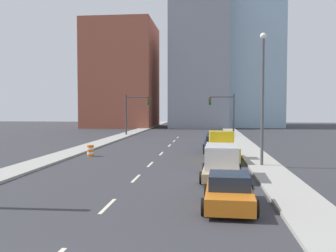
{
  "coord_description": "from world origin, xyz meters",
  "views": [
    {
      "loc": [
        4.16,
        -7.17,
        4.11
      ],
      "look_at": [
        -0.01,
        31.66,
        2.2
      ],
      "focal_mm": 40.0,
      "sensor_mm": 36.0,
      "label": 1
    }
  ],
  "objects": [
    {
      "name": "lane_stripe_at_26m",
      "position": [
        0.0,
        25.94,
        0.0
      ],
      "size": [
        0.16,
        2.4,
        0.01
      ],
      "primitive_type": "cube",
      "color": "beige",
      "rests_on": "ground"
    },
    {
      "name": "pickup_truck_yellow",
      "position": [
        5.23,
        21.71,
        0.91
      ],
      "size": [
        2.6,
        5.57,
        2.27
      ],
      "rotation": [
        0.0,
        0.0,
        0.06
      ],
      "color": "gold",
      "rests_on": "ground"
    },
    {
      "name": "street_lamp",
      "position": [
        7.86,
        18.99,
        5.28
      ],
      "size": [
        0.44,
        0.44,
        9.19
      ],
      "color": "#4C4C51",
      "rests_on": "ground"
    },
    {
      "name": "building_brick_left",
      "position": [
        -14.18,
        71.65,
        10.94
      ],
      "size": [
        14.0,
        16.0,
        21.88
      ],
      "color": "#9E513D",
      "rests_on": "ground"
    },
    {
      "name": "sidewalk_left",
      "position": [
        -8.08,
        50.09,
        0.08
      ],
      "size": [
        2.34,
        100.17,
        0.16
      ],
      "color": "#9E9B93",
      "rests_on": "ground"
    },
    {
      "name": "traffic_signal_right",
      "position": [
        6.78,
        46.95,
        3.89
      ],
      "size": [
        3.68,
        0.35,
        6.07
      ],
      "color": "#38383D",
      "rests_on": "ground"
    },
    {
      "name": "lane_stripe_at_44m",
      "position": [
        0.0,
        44.42,
        0.0
      ],
      "size": [
        0.16,
        2.4,
        0.01
      ],
      "primitive_type": "cube",
      "color": "beige",
      "rests_on": "ground"
    },
    {
      "name": "box_truck_tan",
      "position": [
        4.95,
        14.34,
        0.94
      ],
      "size": [
        2.49,
        5.38,
        1.97
      ],
      "rotation": [
        0.0,
        0.0,
        -0.04
      ],
      "color": "tan",
      "rests_on": "ground"
    },
    {
      "name": "lane_stripe_at_20m",
      "position": [
        0.0,
        19.53,
        0.0
      ],
      "size": [
        0.16,
        2.4,
        0.01
      ],
      "primitive_type": "cube",
      "color": "beige",
      "rests_on": "ground"
    },
    {
      "name": "sidewalk_right",
      "position": [
        8.08,
        50.09,
        0.08
      ],
      "size": [
        2.34,
        100.17,
        0.16
      ],
      "color": "#9E9B93",
      "rests_on": "ground"
    },
    {
      "name": "traffic_signal_left",
      "position": [
        -6.85,
        46.95,
        3.89
      ],
      "size": [
        3.68,
        0.35,
        6.07
      ],
      "color": "#38383D",
      "rests_on": "ground"
    },
    {
      "name": "lane_stripe_at_8m",
      "position": [
        0.0,
        7.93,
        0.0
      ],
      "size": [
        0.16,
        2.4,
        0.01
      ],
      "primitive_type": "cube",
      "color": "beige",
      "rests_on": "ground"
    },
    {
      "name": "sedan_navy",
      "position": [
        4.8,
        27.49,
        0.69
      ],
      "size": [
        2.26,
        4.61,
        1.53
      ],
      "rotation": [
        0.0,
        0.0,
        0.02
      ],
      "color": "#141E47",
      "rests_on": "ground"
    },
    {
      "name": "lane_stripe_at_33m",
      "position": [
        0.0,
        33.14,
        0.0
      ],
      "size": [
        0.16,
        2.4,
        0.01
      ],
      "primitive_type": "cube",
      "color": "beige",
      "rests_on": "ground"
    },
    {
      "name": "lane_stripe_at_39m",
      "position": [
        0.0,
        38.68,
        0.0
      ],
      "size": [
        0.16,
        2.4,
        0.01
      ],
      "primitive_type": "cube",
      "color": "beige",
      "rests_on": "ground"
    },
    {
      "name": "sedan_orange",
      "position": [
        5.04,
        8.27,
        0.65
      ],
      "size": [
        2.27,
        4.4,
        1.41
      ],
      "rotation": [
        0.0,
        0.0,
        -0.04
      ],
      "color": "orange",
      "rests_on": "ground"
    },
    {
      "name": "sedan_blue",
      "position": [
        4.98,
        33.79,
        0.65
      ],
      "size": [
        2.33,
        4.64,
        1.41
      ],
      "rotation": [
        0.0,
        0.0,
        -0.06
      ],
      "color": "navy",
      "rests_on": "ground"
    },
    {
      "name": "building_glass_right",
      "position": [
        13.22,
        79.65,
        20.97
      ],
      "size": [
        13.0,
        20.0,
        41.95
      ],
      "color": "#99B7CC",
      "rests_on": "ground"
    },
    {
      "name": "lane_stripe_at_14m",
      "position": [
        0.0,
        14.05,
        0.0
      ],
      "size": [
        0.16,
        2.4,
        0.01
      ],
      "primitive_type": "cube",
      "color": "beige",
      "rests_on": "ground"
    },
    {
      "name": "traffic_barrel",
      "position": [
        -5.74,
        23.47,
        0.47
      ],
      "size": [
        0.56,
        0.56,
        0.95
      ],
      "color": "orange",
      "rests_on": "ground"
    },
    {
      "name": "building_office_center",
      "position": [
        2.26,
        75.65,
        14.6
      ],
      "size": [
        12.0,
        20.0,
        29.21
      ],
      "color": "gray",
      "rests_on": "ground"
    }
  ]
}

